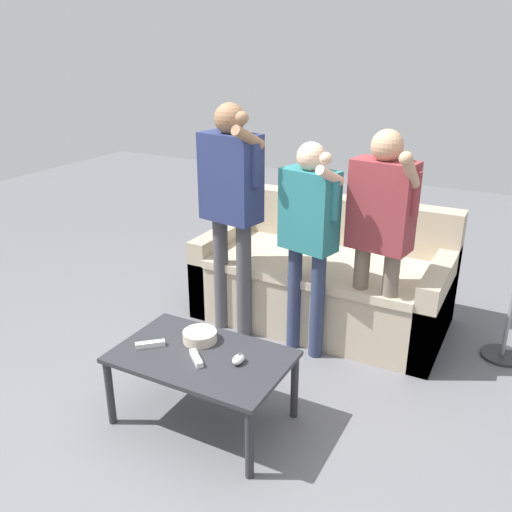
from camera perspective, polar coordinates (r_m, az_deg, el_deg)
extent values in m
plane|color=slate|center=(3.25, -2.87, -16.47)|extent=(12.00, 12.00, 0.00)
cube|color=#B7A88E|center=(4.18, 6.95, -3.76)|extent=(1.82, 0.93, 0.45)
cube|color=#C6B59A|center=(4.01, 6.73, -0.88)|extent=(1.54, 0.81, 0.06)
cube|color=#B7A88E|center=(4.35, 9.03, 3.39)|extent=(1.82, 0.18, 0.43)
cube|color=#B7A88E|center=(4.48, -3.02, -0.64)|extent=(0.14, 0.93, 0.62)
cube|color=#B7A88E|center=(3.96, 18.41, -4.92)|extent=(0.14, 0.93, 0.62)
cube|color=#2D2D33|center=(3.01, -5.74, -10.47)|extent=(0.94, 0.60, 0.03)
cylinder|color=#2D2D33|center=(3.19, -15.10, -13.67)|extent=(0.04, 0.04, 0.40)
cylinder|color=#2D2D33|center=(2.76, -0.70, -19.13)|extent=(0.04, 0.04, 0.40)
cylinder|color=#2D2D33|center=(3.52, -9.27, -9.51)|extent=(0.04, 0.04, 0.40)
cylinder|color=#2D2D33|center=(3.14, 4.07, -13.51)|extent=(0.04, 0.04, 0.40)
cylinder|color=beige|center=(3.11, -5.91, -8.37)|extent=(0.19, 0.19, 0.06)
ellipsoid|color=white|center=(2.90, -1.87, -10.79)|extent=(0.06, 0.09, 0.05)
cylinder|color=#4C4C51|center=(2.90, -1.75, -10.23)|extent=(0.02, 0.02, 0.01)
cylinder|color=#2D2D33|center=(4.12, 24.42, -9.48)|extent=(0.28, 0.28, 0.02)
cylinder|color=#47474C|center=(3.97, -3.68, -1.81)|extent=(0.11, 0.11, 0.86)
cylinder|color=#47474C|center=(3.84, -1.27, -2.59)|extent=(0.11, 0.11, 0.86)
cube|color=navy|center=(3.67, -2.68, 8.22)|extent=(0.44, 0.28, 0.59)
sphere|color=#936B4C|center=(3.60, -2.79, 14.22)|extent=(0.20, 0.20, 0.20)
cylinder|color=#936B4C|center=(3.81, -5.03, 8.24)|extent=(0.08, 0.08, 0.56)
cylinder|color=navy|center=(3.52, -0.15, 9.54)|extent=(0.08, 0.08, 0.28)
cylinder|color=#936B4C|center=(3.44, -0.80, 12.32)|extent=(0.12, 0.29, 0.18)
sphere|color=#936B4C|center=(3.38, -1.49, 14.29)|extent=(0.08, 0.08, 0.08)
cylinder|color=#2D3856|center=(3.73, 4.08, -4.33)|extent=(0.09, 0.09, 0.75)
cylinder|color=#2D3856|center=(3.63, 6.45, -5.17)|extent=(0.09, 0.09, 0.75)
cube|color=#28757A|center=(3.44, 5.60, 4.80)|extent=(0.39, 0.27, 0.52)
sphere|color=beige|center=(3.36, 5.82, 10.35)|extent=(0.18, 0.18, 0.18)
cylinder|color=beige|center=(3.55, 3.25, 5.00)|extent=(0.07, 0.07, 0.49)
cylinder|color=#28757A|center=(3.32, 8.18, 5.82)|extent=(0.07, 0.07, 0.25)
cylinder|color=beige|center=(3.24, 7.79, 8.35)|extent=(0.12, 0.25, 0.16)
sphere|color=beige|center=(3.17, 7.34, 10.13)|extent=(0.07, 0.07, 0.07)
cylinder|color=#756656|center=(3.66, 10.77, -4.75)|extent=(0.10, 0.10, 0.80)
cylinder|color=#756656|center=(3.59, 13.65, -5.55)|extent=(0.10, 0.10, 0.80)
cube|color=brown|center=(3.38, 13.09, 5.17)|extent=(0.41, 0.25, 0.55)
sphere|color=tan|center=(3.30, 13.63, 11.21)|extent=(0.19, 0.19, 0.19)
cylinder|color=tan|center=(3.46, 10.18, 5.35)|extent=(0.07, 0.07, 0.52)
cylinder|color=brown|center=(3.29, 16.29, 6.31)|extent=(0.07, 0.07, 0.26)
cylinder|color=tan|center=(3.17, 15.95, 8.47)|extent=(0.10, 0.23, 0.23)
sphere|color=tan|center=(3.07, 15.48, 9.84)|extent=(0.08, 0.08, 0.08)
cube|color=white|center=(2.94, -6.30, -10.63)|extent=(0.14, 0.13, 0.03)
cylinder|color=silver|center=(2.96, -6.46, -10.08)|extent=(0.01, 0.01, 0.00)
cube|color=silver|center=(2.90, -6.07, -10.82)|extent=(0.02, 0.02, 0.00)
cube|color=white|center=(3.11, -11.06, -9.09)|extent=(0.14, 0.13, 0.03)
cylinder|color=silver|center=(3.10, -10.54, -8.77)|extent=(0.01, 0.01, 0.00)
cube|color=silver|center=(3.10, -11.98, -8.90)|extent=(0.02, 0.02, 0.00)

